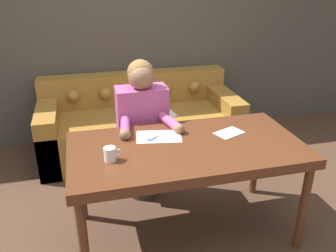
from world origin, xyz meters
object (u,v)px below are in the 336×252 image
object	(u,v)px
dining_table	(187,154)
scissors	(154,139)
couch	(140,124)
person	(143,131)
mug	(110,154)

from	to	relation	value
dining_table	scissors	size ratio (longest dim) A/B	8.08
couch	scissors	bearing A→B (deg)	-95.01
scissors	dining_table	bearing A→B (deg)	-36.47
couch	scissors	size ratio (longest dim) A/B	10.44
couch	person	size ratio (longest dim) A/B	1.72
dining_table	scissors	bearing A→B (deg)	143.53
scissors	mug	xyz separation A→B (m)	(-0.33, -0.23, 0.04)
scissors	mug	distance (m)	0.40
couch	scissors	xyz separation A→B (m)	(-0.11, -1.29, 0.45)
couch	person	xyz separation A→B (m)	(-0.12, -0.86, 0.32)
dining_table	mug	size ratio (longest dim) A/B	14.11
dining_table	couch	bearing A→B (deg)	93.42
couch	scissors	distance (m)	1.37
couch	person	distance (m)	0.93
dining_table	person	xyz separation A→B (m)	(-0.20, 0.57, -0.05)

